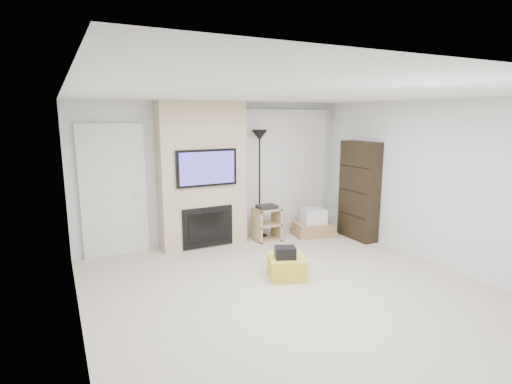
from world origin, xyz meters
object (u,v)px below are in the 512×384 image
floor_lamp (260,153)px  av_stand (267,222)px  box_stack (313,225)px  bookshelf (359,191)px  ottoman (287,267)px

floor_lamp → av_stand: floor_lamp is taller
floor_lamp → box_stack: size_ratio=2.33×
box_stack → bookshelf: bookshelf is taller
ottoman → box_stack: bearing=45.0°
floor_lamp → box_stack: (0.99, -0.35, -1.39)m
box_stack → av_stand: bearing=173.5°
av_stand → bookshelf: bearing=-22.4°
ottoman → bookshelf: bookshelf is taller
av_stand → box_stack: size_ratio=0.77×
av_stand → bookshelf: (1.57, -0.65, 0.55)m
av_stand → box_stack: (0.96, -0.11, -0.15)m
av_stand → bookshelf: 1.79m
ottoman → box_stack: 2.16m
ottoman → bookshelf: (2.15, 0.99, 0.75)m
box_stack → bookshelf: 1.08m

